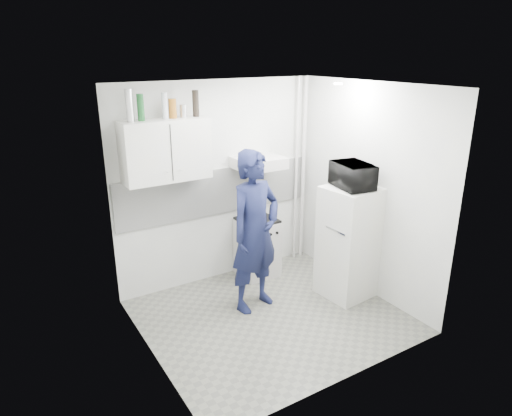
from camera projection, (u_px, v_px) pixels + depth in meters
floor at (271, 316)px, 5.29m from camera, size 2.80×2.80×0.00m
ceiling at (274, 85)px, 4.44m from camera, size 2.80×2.80×0.00m
wall_back at (219, 184)px, 5.87m from camera, size 2.80×0.00×2.80m
wall_left at (145, 238)px, 4.17m from camera, size 0.00×2.60×2.60m
wall_right at (368, 191)px, 5.56m from camera, size 0.00×2.60×2.60m
person at (255, 232)px, 5.22m from camera, size 0.78×0.60×1.91m
stove at (257, 248)px, 6.18m from camera, size 0.49×0.49×0.78m
fridge at (348, 242)px, 5.58m from camera, size 0.63×0.63×1.40m
stove_top at (257, 220)px, 6.05m from camera, size 0.47×0.47×0.03m
saucepan at (251, 217)px, 5.99m from camera, size 0.16×0.16×0.09m
microwave at (353, 176)px, 5.30m from camera, size 0.58×0.45×0.29m
bottle_a at (129, 105)px, 4.82m from camera, size 0.08×0.08×0.34m
bottle_b at (141, 107)px, 4.89m from camera, size 0.07×0.07×0.29m
bottle_d at (165, 106)px, 5.03m from camera, size 0.07×0.07×0.29m
canister_a at (173, 109)px, 5.08m from camera, size 0.09×0.09×0.22m
canister_b at (183, 111)px, 5.16m from camera, size 0.08×0.08×0.15m
bottle_e at (196, 103)px, 5.21m from camera, size 0.07×0.07×0.30m
upper_cabinet at (166, 150)px, 5.18m from camera, size 1.00×0.35×0.70m
range_hood at (259, 163)px, 5.80m from camera, size 0.60×0.50×0.14m
backsplash at (219, 191)px, 5.89m from camera, size 2.74×0.03×0.60m
pipe_a at (303, 171)px, 6.45m from camera, size 0.05×0.05×2.60m
pipe_b at (296, 173)px, 6.39m from camera, size 0.04×0.04×2.60m
ceiling_spot_fixture at (338, 84)px, 5.11m from camera, size 0.10×0.10×0.02m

